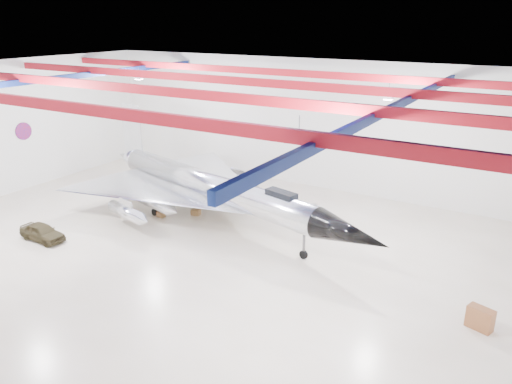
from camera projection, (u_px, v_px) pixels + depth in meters
The scene contains 16 objects.
floor at pixel (199, 245), 32.87m from camera, with size 40.00×40.00×0.00m, color #B9AB93.
wall_back at pixel (301, 123), 43.20m from camera, with size 40.00×40.00×0.00m, color silver.
wall_left at pixel (0, 130), 40.75m from camera, with size 30.00×30.00×0.00m, color silver.
ceiling at pixel (192, 74), 29.23m from camera, with size 40.00×40.00×0.00m, color #0A0F38.
ceiling_structure at pixel (192, 86), 29.46m from camera, with size 39.50×29.50×1.08m.
wall_roundel at pixel (24, 131), 42.51m from camera, with size 1.50×1.50×0.10m, color #B21414.
jet_aircraft at pixel (211, 189), 36.01m from camera, with size 26.73×18.74×7.39m.
jeep at pixel (42, 232), 33.34m from camera, with size 1.39×3.45×1.18m, color #38301C.
desk at pixel (480, 318), 23.83m from camera, with size 1.22×0.61×1.11m, color brown.
crate_ply at pixel (161, 214), 37.41m from camera, with size 0.55×0.44×0.38m, color olive.
toolbox_red at pixel (228, 194), 41.98m from camera, with size 0.42×0.34×0.30m, color #9D180F.
parts_bin at pixel (323, 215), 37.22m from camera, with size 0.69×0.55×0.48m, color olive.
crate_small at pixel (167, 190), 42.72m from camera, with size 0.43×0.34×0.30m, color #59595B.
tool_chest at pixel (303, 227), 35.15m from camera, with size 0.37×0.37×0.33m, color #9D180F.
oil_barrel at pixel (196, 212), 37.77m from camera, with size 0.63×0.51×0.44m, color olive.
spares_box at pixel (314, 207), 38.92m from camera, with size 0.43×0.43×0.38m, color #59595B.
Camera 1 is at (18.59, -23.69, 14.15)m, focal length 35.00 mm.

